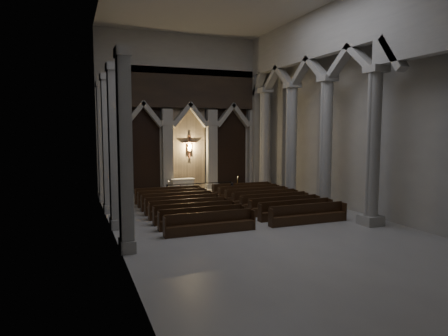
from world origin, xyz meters
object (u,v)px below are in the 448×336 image
at_px(worshipper, 232,190).
at_px(altar_rail, 200,187).
at_px(candle_stand_right, 238,188).
at_px(pews, 229,206).
at_px(candle_stand_left, 169,193).
at_px(altar, 183,185).

bearing_deg(worshipper, altar_rail, 153.79).
bearing_deg(candle_stand_right, worshipper, -121.27).
relative_size(altar_rail, pews, 0.50).
bearing_deg(candle_stand_left, candle_stand_right, 5.87).
height_order(candle_stand_left, pews, candle_stand_left).
relative_size(candle_stand_left, candle_stand_right, 1.00).
distance_m(altar_rail, candle_stand_right, 3.27).
distance_m(altar, altar_rail, 2.15).
bearing_deg(altar, worshipper, -54.90).
bearing_deg(altar_rail, candle_stand_left, -178.67).
xyz_separation_m(candle_stand_right, pews, (-3.21, -6.31, -0.01)).
relative_size(candle_stand_left, worshipper, 1.10).
bearing_deg(pews, altar_rail, 90.00).
relative_size(altar, worshipper, 1.61).
xyz_separation_m(altar, pews, (0.76, -7.81, -0.29)).
xyz_separation_m(altar, candle_stand_right, (3.97, -1.50, -0.28)).
relative_size(pews, worshipper, 8.82).
bearing_deg(pews, candle_stand_right, 63.02).
bearing_deg(altar_rail, altar, 110.65).
bearing_deg(candle_stand_right, pews, -116.98).
xyz_separation_m(altar_rail, candle_stand_right, (3.21, 0.52, -0.31)).
height_order(altar_rail, candle_stand_left, candle_stand_left).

